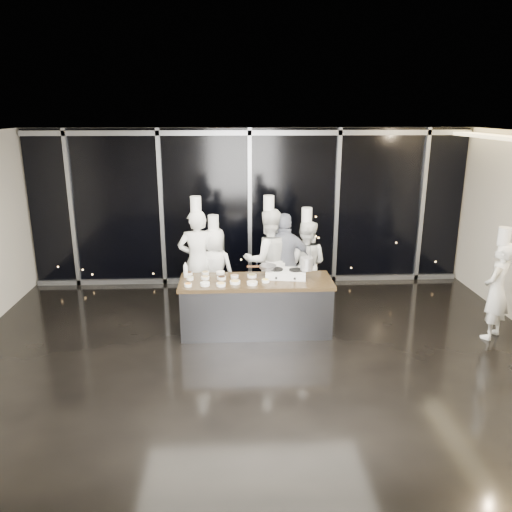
{
  "coord_description": "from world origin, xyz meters",
  "views": [
    {
      "loc": [
        -0.38,
        -6.69,
        3.53
      ],
      "look_at": [
        0.02,
        1.2,
        1.21
      ],
      "focal_mm": 35.0,
      "sensor_mm": 36.0,
      "label": 1
    }
  ],
  "objects": [
    {
      "name": "ground",
      "position": [
        0.0,
        0.0,
        0.0
      ],
      "size": [
        9.0,
        9.0,
        0.0
      ],
      "primitive_type": "plane",
      "color": "black",
      "rests_on": "ground"
    },
    {
      "name": "stock_pot",
      "position": [
        0.83,
        0.96,
        1.14
      ],
      "size": [
        0.23,
        0.23,
        0.21
      ],
      "primitive_type": "cylinder",
      "rotation": [
        0.0,
        0.0,
        -0.15
      ],
      "color": "silver",
      "rests_on": "stove"
    },
    {
      "name": "room_shell",
      "position": [
        0.18,
        0.0,
        2.25
      ],
      "size": [
        9.02,
        7.02,
        3.21
      ],
      "color": "#BDB4A1",
      "rests_on": "ground"
    },
    {
      "name": "window_wall",
      "position": [
        0.0,
        3.43,
        1.6
      ],
      "size": [
        8.9,
        0.11,
        3.2
      ],
      "color": "black",
      "rests_on": "ground"
    },
    {
      "name": "demo_counter",
      "position": [
        0.0,
        0.9,
        0.45
      ],
      "size": [
        2.46,
        0.86,
        0.9
      ],
      "color": "#393A3E",
      "rests_on": "ground"
    },
    {
      "name": "stove",
      "position": [
        0.5,
        1.02,
        0.96
      ],
      "size": [
        0.7,
        0.49,
        0.14
      ],
      "rotation": [
        0.0,
        0.0,
        -0.15
      ],
      "color": "silver",
      "rests_on": "demo_counter"
    },
    {
      "name": "chef_left",
      "position": [
        -0.7,
        1.91,
        0.78
      ],
      "size": [
        0.88,
        0.75,
        1.76
      ],
      "rotation": [
        0.0,
        0.0,
        2.73
      ],
      "color": "white",
      "rests_on": "ground"
    },
    {
      "name": "squeeze_bottle",
      "position": [
        -1.14,
        1.1,
        1.02
      ],
      "size": [
        0.07,
        0.07,
        0.26
      ],
      "color": "white",
      "rests_on": "demo_counter"
    },
    {
      "name": "guest",
      "position": [
        0.57,
        1.84,
        0.9
      ],
      "size": [
        1.1,
        0.59,
        1.79
      ],
      "rotation": [
        0.0,
        0.0,
        3.0
      ],
      "color": "#16223E",
      "rests_on": "ground"
    },
    {
      "name": "chef_center",
      "position": [
        0.27,
        1.88,
        0.95
      ],
      "size": [
        1.04,
        0.88,
        2.1
      ],
      "rotation": [
        0.0,
        0.0,
        3.35
      ],
      "color": "white",
      "rests_on": "ground"
    },
    {
      "name": "frying_pan",
      "position": [
        0.2,
        1.08,
        1.06
      ],
      "size": [
        0.5,
        0.32,
        0.05
      ],
      "rotation": [
        0.0,
        0.0,
        -0.15
      ],
      "color": "slate",
      "rests_on": "stove"
    },
    {
      "name": "chef_far_left",
      "position": [
        -0.99,
        1.82,
        0.96
      ],
      "size": [
        0.69,
        0.45,
        2.11
      ],
      "rotation": [
        0.0,
        0.0,
        3.14
      ],
      "color": "white",
      "rests_on": "ground"
    },
    {
      "name": "chef_side",
      "position": [
        3.78,
        0.5,
        0.82
      ],
      "size": [
        0.68,
        0.67,
        1.82
      ],
      "rotation": [
        0.0,
        0.0,
        3.89
      ],
      "color": "white",
      "rests_on": "ground"
    },
    {
      "name": "chef_right",
      "position": [
        0.96,
        1.98,
        0.83
      ],
      "size": [
        0.96,
        0.86,
        1.86
      ],
      "rotation": [
        0.0,
        0.0,
        2.77
      ],
      "color": "white",
      "rests_on": "ground"
    },
    {
      "name": "prep_bowls",
      "position": [
        -0.53,
        0.9,
        0.93
      ],
      "size": [
        1.38,
        0.73,
        0.05
      ],
      "color": "white",
      "rests_on": "demo_counter"
    }
  ]
}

